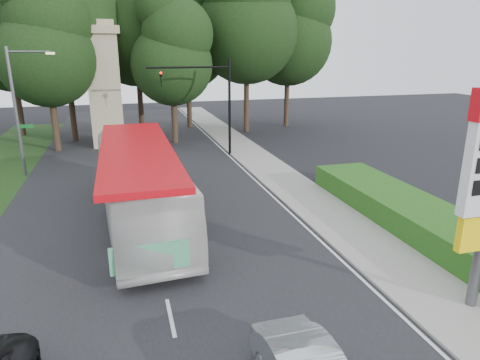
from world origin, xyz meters
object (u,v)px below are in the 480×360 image
object	(u,v)px
streetlight_signs	(19,106)
monument	(105,84)
transit_bus	(139,186)
traffic_signal_mast	(212,94)

from	to	relation	value
streetlight_signs	monument	size ratio (longest dim) A/B	0.80
monument	streetlight_signs	bearing A→B (deg)	-121.97
streetlight_signs	transit_bus	world-z (taller)	streetlight_signs
streetlight_signs	transit_bus	distance (m)	12.28
traffic_signal_mast	streetlight_signs	xyz separation A→B (m)	(-12.67, -1.99, -0.23)
traffic_signal_mast	streetlight_signs	distance (m)	12.83
traffic_signal_mast	monument	size ratio (longest dim) A/B	0.72
traffic_signal_mast	transit_bus	size ratio (longest dim) A/B	0.55
traffic_signal_mast	monument	world-z (taller)	monument
traffic_signal_mast	monument	bearing A→B (deg)	142.00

